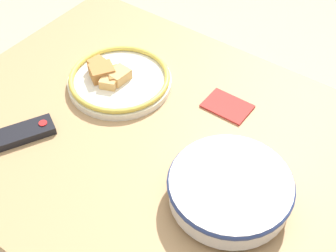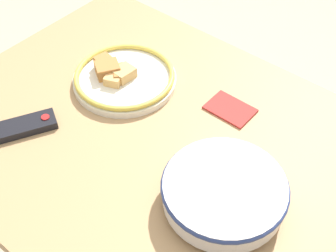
{
  "view_description": "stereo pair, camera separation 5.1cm",
  "coord_description": "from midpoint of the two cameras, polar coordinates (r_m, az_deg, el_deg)",
  "views": [
    {
      "loc": [
        -0.44,
        0.6,
        1.6
      ],
      "look_at": [
        0.0,
        -0.02,
        0.8
      ],
      "focal_mm": 50.0,
      "sensor_mm": 36.0,
      "label": 1
    },
    {
      "loc": [
        -0.48,
        0.57,
        1.6
      ],
      "look_at": [
        0.0,
        -0.02,
        0.8
      ],
      "focal_mm": 50.0,
      "sensor_mm": 36.0,
      "label": 2
    }
  ],
  "objects": [
    {
      "name": "food_plate",
      "position": [
        1.26,
        -4.34,
        5.95
      ],
      "size": [
        0.28,
        0.28,
        0.05
      ],
      "color": "silver",
      "rests_on": "dining_table"
    },
    {
      "name": "dining_table",
      "position": [
        1.2,
        0.79,
        -5.07
      ],
      "size": [
        1.17,
        0.84,
        0.77
      ],
      "color": "tan",
      "rests_on": "ground_plane"
    },
    {
      "name": "tv_remote",
      "position": [
        1.19,
        -15.95,
        -0.06
      ],
      "size": [
        0.12,
        0.16,
        0.02
      ],
      "rotation": [
        0.0,
        0.0,
        2.65
      ],
      "color": "black",
      "rests_on": "dining_table"
    },
    {
      "name": "folded_napkin",
      "position": [
        1.21,
        8.79,
        2.03
      ],
      "size": [
        0.12,
        0.08,
        0.01
      ],
      "color": "#B2332D",
      "rests_on": "dining_table"
    },
    {
      "name": "noodle_bowl",
      "position": [
        0.99,
        8.34,
        -8.0
      ],
      "size": [
        0.27,
        0.27,
        0.07
      ],
      "color": "silver",
      "rests_on": "dining_table"
    }
  ]
}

